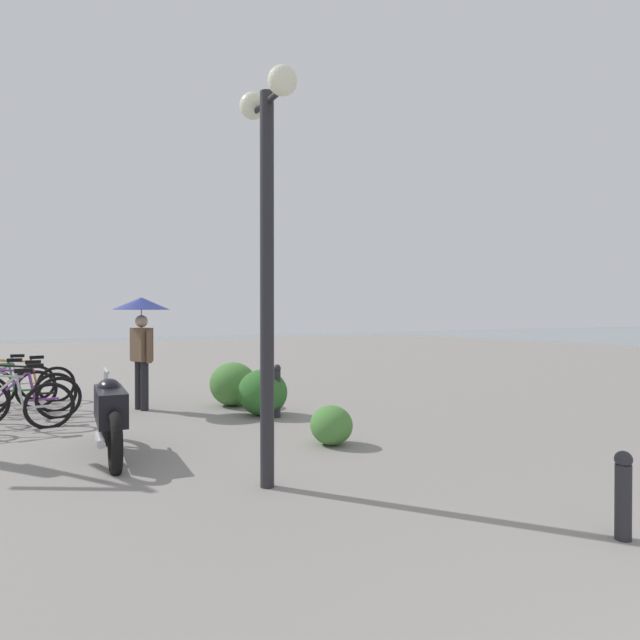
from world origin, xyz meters
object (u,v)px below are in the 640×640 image
object	(u,v)px
motorcycle	(110,414)
bollard_near	(623,493)
bicycle_green	(3,390)
bollard_mid	(277,390)
bicycle_white	(7,383)
bicycle_silver	(9,408)
lamppost	(267,217)
bicycle_black	(21,393)
bicycle_orange	(26,385)
pedestrian	(141,321)
bicycle_purple	(22,399)

from	to	relation	value
motorcycle	bollard_near	bearing A→B (deg)	-146.74
bicycle_green	bollard_mid	bearing A→B (deg)	-128.74
bicycle_white	bollard_near	size ratio (longest dim) A/B	2.56
bicycle_silver	bicycle_green	size ratio (longest dim) A/B	1.00
lamppost	bicycle_green	xyz separation A→B (m)	(6.36, 2.32, -2.34)
bicycle_black	bicycle_orange	bearing A→B (deg)	-5.31
pedestrian	bicycle_orange	bearing A→B (deg)	45.39
bicycle_purple	bicycle_black	xyz separation A→B (m)	(0.81, 0.00, 0.00)
bollard_mid	bicycle_black	bearing A→B (deg)	55.21
bicycle_silver	bicycle_white	xyz separation A→B (m)	(3.31, 0.03, 0.00)
bicycle_silver	bicycle_orange	world-z (taller)	same
bicycle_green	bollard_mid	world-z (taller)	bicycle_green
lamppost	bicycle_white	bearing A→B (deg)	16.76
bicycle_green	bicycle_white	world-z (taller)	same
bicycle_purple	bicycle_orange	xyz separation A→B (m)	(1.89, -0.10, 0.00)
bicycle_purple	bicycle_green	xyz separation A→B (m)	(1.43, 0.28, 0.00)
bollard_near	bicycle_purple	bearing A→B (deg)	27.47
motorcycle	bicycle_black	bearing A→B (deg)	13.39
bollard_near	bollard_mid	distance (m)	5.70
lamppost	pedestrian	bearing A→B (deg)	1.80
bicycle_white	bicycle_black	bearing A→B (deg)	-172.99
bicycle_silver	pedestrian	xyz separation A→B (m)	(0.88, -2.07, 1.24)
lamppost	bollard_near	bearing A→B (deg)	-143.93
bicycle_green	bicycle_orange	distance (m)	0.59
bicycle_black	bicycle_green	size ratio (longest dim) A/B	1.00
motorcycle	pedestrian	bearing A→B (deg)	-18.44
motorcycle	bicycle_green	size ratio (longest dim) A/B	1.23
bicycle_black	bollard_mid	size ratio (longest dim) A/B	1.99
bicycle_silver	bicycle_white	world-z (taller)	same
bicycle_green	bollard_near	xyz separation A→B (m)	(-8.87, -4.15, -0.00)
pedestrian	bollard_near	size ratio (longest dim) A/B	2.98
bicycle_silver	bollard_mid	distance (m)	3.99
bicycle_orange	bicycle_green	bearing A→B (deg)	140.75
bicycle_silver	bollard_near	size ratio (longest dim) A/B	2.60
motorcycle	bicycle_green	world-z (taller)	motorcycle
bicycle_black	bicycle_white	distance (m)	1.77
bicycle_green	bollard_near	bearing A→B (deg)	-154.95
lamppost	bicycle_green	size ratio (longest dim) A/B	2.30
bicycle_purple	bicycle_black	size ratio (longest dim) A/B	1.00
pedestrian	bollard_near	bearing A→B (deg)	-165.29
bicycle_white	bollard_mid	bearing A→B (deg)	-137.88
bicycle_green	bicycle_orange	world-z (taller)	same
bicycle_orange	bollard_near	world-z (taller)	bicycle_orange
bollard_mid	pedestrian	bearing A→B (deg)	43.77
pedestrian	bollard_near	distance (m)	7.93
bicycle_green	bicycle_orange	xyz separation A→B (m)	(0.46, -0.38, 0.00)
lamppost	pedestrian	world-z (taller)	lamppost
bicycle_black	bicycle_silver	bearing A→B (deg)	173.35
bicycle_black	bollard_near	size ratio (longest dim) A/B	2.59
bicycle_green	bicycle_orange	size ratio (longest dim) A/B	1.00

